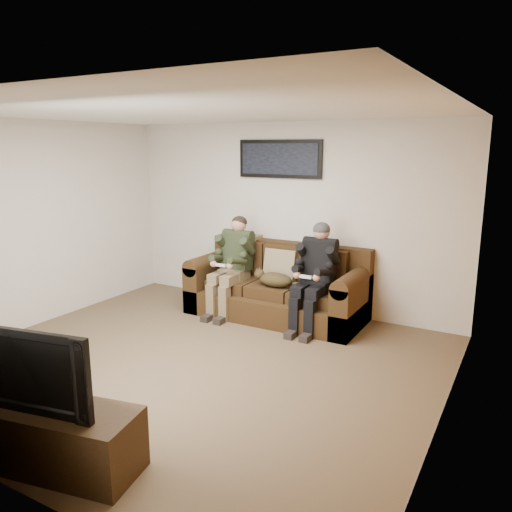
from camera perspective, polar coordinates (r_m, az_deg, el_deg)
The scene contains 15 objects.
floor at distance 5.52m, azimuth -7.03°, elevation -11.97°, with size 5.00×5.00×0.00m, color brown.
ceiling at distance 5.04m, azimuth -7.84°, elevation 16.06°, with size 5.00×5.00×0.00m, color silver.
wall_back at distance 7.03m, azimuth 3.63°, elevation 4.47°, with size 5.00×5.00×0.00m, color beige.
wall_left at distance 6.90m, azimuth -24.34°, elevation 3.24°, with size 4.50×4.50×0.00m, color beige.
wall_right at distance 4.17m, azimuth 21.36°, elevation -1.92°, with size 4.50×4.50×0.00m, color beige.
accent_wall_right at distance 4.17m, azimuth 21.22°, elevation -1.90°, with size 4.50×4.50×0.00m, color #B36111.
sofa at distance 6.82m, azimuth 2.62°, elevation -3.79°, with size 2.37×1.02×0.97m.
throw_pillow at distance 6.78m, azimuth 2.82°, elevation -1.07°, with size 0.45×0.13×0.43m, color #857857.
throw_blanket at distance 7.28m, azimuth -1.34°, elevation 2.13°, with size 0.48×0.24×0.09m, color gray.
person_left at distance 6.85m, azimuth -2.67°, elevation -0.36°, with size 0.51×0.87×1.33m.
person_right at distance 6.30m, azimuth 6.81°, elevation -1.53°, with size 0.51×0.86×1.34m.
cat at distance 6.52m, azimuth 2.08°, elevation -2.66°, with size 0.66×0.26×0.24m.
framed_poster at distance 6.98m, azimuth 2.71°, elevation 11.02°, with size 1.25×0.05×0.52m.
tv_stand at distance 4.14m, azimuth -23.22°, elevation -18.21°, with size 1.47×0.47×0.46m, color #332311.
television at distance 3.90m, azimuth -23.90°, elevation -11.38°, with size 1.06×0.14×0.61m, color black.
Camera 1 is at (3.02, -4.02, 2.27)m, focal length 35.00 mm.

